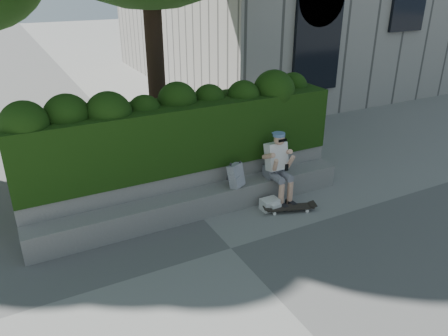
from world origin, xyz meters
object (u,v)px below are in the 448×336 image
person (278,164)px  backpack_plaid (236,176)px  backpack_ground (270,204)px  skateboard (290,208)px

person → backpack_plaid: person is taller
person → backpack_ground: bearing=-140.3°
backpack_plaid → person: bearing=-32.5°
person → backpack_plaid: size_ratio=3.18×
skateboard → backpack_ground: (-0.29, 0.24, 0.03)m
backpack_plaid → backpack_ground: bearing=-61.0°
person → skateboard: bearing=-94.8°
backpack_ground → person: bearing=39.0°
backpack_plaid → skateboard: bearing=-63.2°
skateboard → backpack_ground: size_ratio=2.76×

